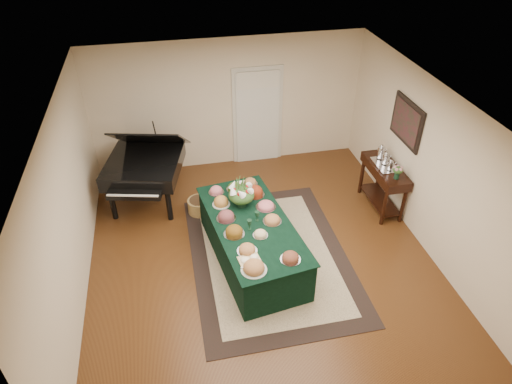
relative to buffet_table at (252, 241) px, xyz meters
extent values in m
plane|color=#32190B|center=(0.15, 0.09, -0.38)|extent=(6.00, 6.00, 0.00)
cube|color=black|center=(0.29, -0.01, -0.38)|extent=(2.52, 3.53, 0.01)
cube|color=beige|center=(0.29, -0.01, -0.37)|extent=(2.01, 3.02, 0.01)
cube|color=beige|center=(0.75, 3.07, 0.67)|extent=(1.05, 0.04, 2.10)
cube|color=silver|center=(0.75, 3.05, 0.62)|extent=(0.90, 0.06, 2.00)
cube|color=black|center=(0.00, 0.00, -0.01)|extent=(1.43, 2.52, 0.74)
cube|color=black|center=(0.00, 0.00, 0.36)|extent=(1.50, 2.59, 0.02)
cylinder|color=silver|center=(-0.37, 0.18, 0.38)|extent=(0.31, 0.31, 0.01)
ellipsoid|color=brown|center=(-0.37, 0.18, 0.44)|extent=(0.26, 0.26, 0.10)
cylinder|color=silver|center=(-0.31, -0.21, 0.38)|extent=(0.32, 0.32, 0.01)
ellipsoid|color=brown|center=(-0.31, -0.21, 0.44)|extent=(0.26, 0.26, 0.10)
cylinder|color=silver|center=(0.32, -0.03, 0.38)|extent=(0.30, 0.30, 0.01)
ellipsoid|color=#B97742|center=(0.32, -0.03, 0.42)|extent=(0.24, 0.24, 0.07)
cylinder|color=silver|center=(-0.19, -0.62, 0.38)|extent=(0.30, 0.30, 0.01)
ellipsoid|color=#B97742|center=(-0.19, -0.62, 0.42)|extent=(0.24, 0.24, 0.08)
cylinder|color=silver|center=(-0.11, 0.95, 0.38)|extent=(0.28, 0.28, 0.01)
ellipsoid|color=#385917|center=(-0.11, 0.95, 0.43)|extent=(0.23, 0.23, 0.08)
cylinder|color=silver|center=(0.19, 1.05, 0.38)|extent=(0.26, 0.26, 0.01)
ellipsoid|color=#B97742|center=(0.19, 1.05, 0.42)|extent=(0.22, 0.22, 0.08)
cylinder|color=silver|center=(0.07, -0.32, 0.38)|extent=(0.23, 0.23, 0.01)
ellipsoid|color=beige|center=(0.07, -0.32, 0.42)|extent=(0.19, 0.19, 0.06)
cylinder|color=silver|center=(0.37, -0.91, 0.38)|extent=(0.29, 0.29, 0.01)
ellipsoid|color=brown|center=(0.37, -0.91, 0.43)|extent=(0.24, 0.24, 0.08)
cylinder|color=silver|center=(0.20, 0.71, 0.38)|extent=(0.32, 0.32, 0.01)
ellipsoid|color=maroon|center=(0.20, 0.71, 0.45)|extent=(0.26, 0.26, 0.13)
cylinder|color=silver|center=(0.30, 0.34, 0.38)|extent=(0.33, 0.33, 0.01)
ellipsoid|color=#E07078|center=(0.30, 0.34, 0.42)|extent=(0.27, 0.27, 0.07)
cylinder|color=#A7B0A7|center=(-0.18, -1.01, 0.38)|extent=(0.37, 0.37, 0.01)
ellipsoid|color=#B97742|center=(-0.18, -1.01, 0.44)|extent=(0.30, 0.30, 0.10)
cylinder|color=silver|center=(-0.43, 0.92, 0.38)|extent=(0.26, 0.26, 0.01)
ellipsoid|color=#E07078|center=(-0.43, 0.92, 0.43)|extent=(0.21, 0.21, 0.08)
cylinder|color=#A7B0A7|center=(-0.40, 0.56, 0.38)|extent=(0.29, 0.29, 0.01)
ellipsoid|color=#C58239|center=(-0.40, 0.56, 0.44)|extent=(0.24, 0.24, 0.11)
cube|color=tan|center=(-0.19, -0.85, 0.38)|extent=(0.34, 0.34, 0.02)
ellipsoid|color=#EFE7C9|center=(-0.26, -0.82, 0.43)|extent=(0.14, 0.14, 0.08)
ellipsoid|color=#EFE7C9|center=(-0.12, -0.78, 0.43)|extent=(0.12, 0.12, 0.07)
cube|color=orange|center=(-0.13, -0.92, 0.42)|extent=(0.11, 0.10, 0.05)
cylinder|color=black|center=(-0.07, 0.49, 0.46)|extent=(0.16, 0.16, 0.16)
ellipsoid|color=#2E5522|center=(-0.07, 0.49, 0.57)|extent=(0.42, 0.42, 0.27)
cylinder|color=black|center=(-2.24, 1.57, -0.06)|extent=(0.10, 0.10, 0.65)
cylinder|color=black|center=(-1.25, 1.33, -0.06)|extent=(0.10, 0.10, 0.65)
cylinder|color=black|center=(-1.47, 2.57, -0.06)|extent=(0.10, 0.10, 0.65)
cube|color=black|center=(-1.61, 1.99, 0.41)|extent=(1.59, 1.66, 0.28)
cube|color=black|center=(-1.80, 1.22, 0.32)|extent=(0.95, 0.43, 0.10)
cube|color=black|center=(-1.43, 2.10, 0.90)|extent=(1.45, 1.28, 0.72)
cylinder|color=olive|center=(-0.70, 1.43, -0.25)|extent=(0.43, 0.43, 0.27)
cylinder|color=black|center=(2.47, 0.39, -0.03)|extent=(0.07, 0.07, 0.71)
cylinder|color=black|center=(2.83, 0.39, -0.03)|extent=(0.07, 0.07, 0.71)
cylinder|color=black|center=(2.47, 1.41, -0.03)|extent=(0.07, 0.07, 0.71)
cylinder|color=black|center=(2.83, 1.41, -0.03)|extent=(0.07, 0.07, 0.71)
cube|color=black|center=(2.65, 0.90, 0.42)|extent=(0.45, 1.20, 0.18)
cube|color=black|center=(2.65, 0.90, -0.23)|extent=(0.38, 1.05, 0.03)
cube|color=silver|center=(2.65, 0.95, 0.52)|extent=(0.34, 0.58, 0.02)
cylinder|color=black|center=(2.65, 0.50, 0.57)|extent=(0.09, 0.09, 0.13)
ellipsoid|color=pink|center=(2.65, 0.50, 0.69)|extent=(0.20, 0.20, 0.13)
cube|color=black|center=(2.87, 0.90, 1.37)|extent=(0.04, 0.95, 0.75)
cube|color=#521626|center=(2.85, 0.90, 1.37)|extent=(0.01, 0.82, 0.62)
camera|label=1|loc=(-1.07, -5.38, 4.88)|focal=32.00mm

